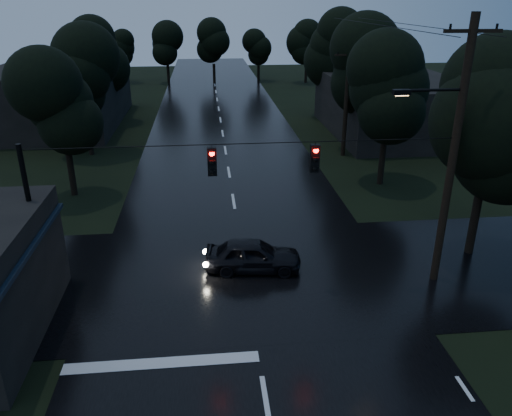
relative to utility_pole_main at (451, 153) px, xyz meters
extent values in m
cube|color=black|center=(-7.41, 19.00, -5.26)|extent=(12.00, 120.00, 0.02)
cube|color=black|center=(-7.41, 1.00, -5.26)|extent=(60.00, 9.00, 0.02)
cube|color=black|center=(-14.41, -2.00, -2.06)|extent=(0.30, 7.00, 0.15)
cylinder|color=black|center=(-14.61, 1.00, -3.76)|extent=(0.10, 0.10, 3.00)
cube|color=#FEC165|center=(-14.46, -3.50, -2.76)|extent=(0.06, 1.60, 0.50)
cube|color=#FEC165|center=(-14.46, -0.80, -2.76)|extent=(0.06, 1.20, 0.50)
cube|color=black|center=(6.59, 23.00, -3.06)|extent=(10.00, 14.00, 4.40)
cube|color=black|center=(-21.41, 29.00, -2.76)|extent=(10.00, 16.00, 5.00)
cylinder|color=black|center=(0.09, 0.00, -0.26)|extent=(0.30, 0.30, 10.00)
cube|color=black|center=(0.09, 0.00, 4.14)|extent=(2.00, 0.12, 0.12)
cylinder|color=black|center=(-1.01, 0.00, 2.24)|extent=(2.20, 0.10, 0.10)
cube|color=black|center=(-2.11, 0.00, 2.19)|extent=(0.60, 0.25, 0.18)
cube|color=#FFB266|center=(-2.11, 0.00, 2.09)|extent=(0.45, 0.18, 0.03)
cylinder|color=black|center=(0.89, 17.00, -1.51)|extent=(0.30, 0.30, 7.50)
cube|color=black|center=(0.89, 17.00, 1.64)|extent=(2.00, 0.12, 0.12)
cylinder|color=black|center=(-14.91, 0.00, -2.26)|extent=(0.18, 0.18, 6.00)
cylinder|color=black|center=(-7.41, 0.00, 0.54)|extent=(15.00, 0.03, 0.03)
cube|color=black|center=(-8.61, 0.00, -0.06)|extent=(0.32, 0.25, 1.00)
sphere|color=#FF0C07|center=(-8.61, -0.15, -0.06)|extent=(0.18, 0.18, 0.18)
cube|color=black|center=(-5.01, 0.00, -0.06)|extent=(0.32, 0.25, 1.00)
sphere|color=#FF0C07|center=(-5.01, -0.15, -0.06)|extent=(0.18, 0.18, 0.18)
cylinder|color=black|center=(2.59, 2.00, -3.86)|extent=(0.36, 0.36, 2.80)
sphere|color=black|center=(2.59, 2.00, -0.46)|extent=(4.48, 4.48, 4.48)
sphere|color=black|center=(2.59, 2.00, 0.74)|extent=(4.48, 4.48, 4.48)
sphere|color=black|center=(2.59, 2.00, 1.94)|extent=(4.48, 4.48, 4.48)
cylinder|color=black|center=(-16.41, 11.00, -4.03)|extent=(0.36, 0.36, 2.45)
sphere|color=black|center=(-16.41, 11.00, -1.06)|extent=(3.92, 3.92, 3.92)
sphere|color=black|center=(-16.41, 11.00, -0.01)|extent=(3.92, 3.92, 3.92)
sphere|color=black|center=(-16.41, 11.00, 1.04)|extent=(3.92, 3.92, 3.92)
cylinder|color=black|center=(-17.01, 19.00, -3.95)|extent=(0.36, 0.36, 2.62)
sphere|color=black|center=(-17.01, 19.00, -0.76)|extent=(4.20, 4.20, 4.20)
sphere|color=black|center=(-17.01, 19.00, 0.37)|extent=(4.20, 4.20, 4.20)
sphere|color=black|center=(-17.01, 19.00, 1.49)|extent=(4.20, 4.20, 4.20)
cylinder|color=black|center=(-17.61, 29.00, -3.86)|extent=(0.36, 0.36, 2.80)
sphere|color=black|center=(-17.61, 29.00, -0.46)|extent=(4.48, 4.48, 4.48)
sphere|color=black|center=(-17.61, 29.00, 0.74)|extent=(4.48, 4.48, 4.48)
sphere|color=black|center=(-17.61, 29.00, 1.94)|extent=(4.48, 4.48, 4.48)
cylinder|color=black|center=(1.59, 11.00, -3.95)|extent=(0.36, 0.36, 2.62)
sphere|color=black|center=(1.59, 11.00, -0.76)|extent=(4.20, 4.20, 4.20)
sphere|color=black|center=(1.59, 11.00, 0.37)|extent=(4.20, 4.20, 4.20)
sphere|color=black|center=(1.59, 11.00, 1.49)|extent=(4.20, 4.20, 4.20)
cylinder|color=black|center=(2.19, 19.00, -3.86)|extent=(0.36, 0.36, 2.80)
sphere|color=black|center=(2.19, 19.00, -0.46)|extent=(4.48, 4.48, 4.48)
sphere|color=black|center=(2.19, 19.00, 0.74)|extent=(4.48, 4.48, 4.48)
sphere|color=black|center=(2.19, 19.00, 1.94)|extent=(4.48, 4.48, 4.48)
cylinder|color=black|center=(2.79, 29.00, -3.77)|extent=(0.36, 0.36, 2.97)
sphere|color=black|center=(2.79, 29.00, -0.16)|extent=(4.76, 4.76, 4.76)
sphere|color=black|center=(2.79, 29.00, 1.12)|extent=(4.76, 4.76, 4.76)
sphere|color=black|center=(2.79, 29.00, 2.39)|extent=(4.76, 4.76, 4.76)
imported|color=black|center=(-7.05, 1.47, -4.59)|extent=(4.07, 1.99, 1.34)
camera|label=1|loc=(-8.77, -16.52, 5.16)|focal=35.00mm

